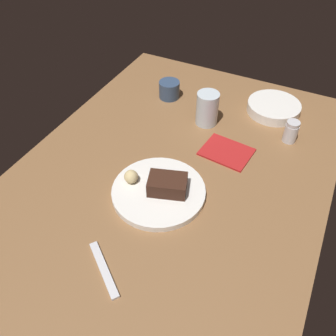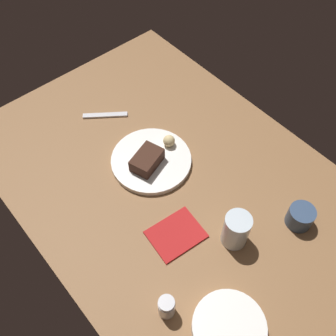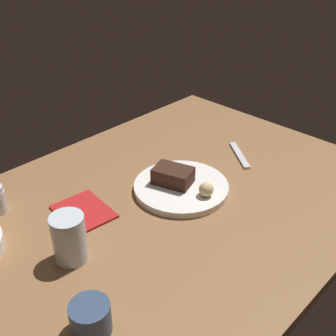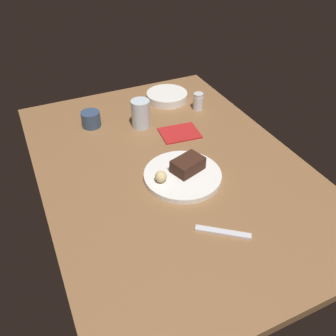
% 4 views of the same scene
% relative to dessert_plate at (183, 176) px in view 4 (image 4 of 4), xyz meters
% --- Properties ---
extents(dining_table, '(1.20, 0.84, 0.03)m').
position_rel_dessert_plate_xyz_m(dining_table, '(0.08, 0.01, -0.02)').
color(dining_table, brown).
rests_on(dining_table, ground).
extents(dessert_plate, '(0.25, 0.25, 0.02)m').
position_rel_dessert_plate_xyz_m(dessert_plate, '(0.00, 0.00, 0.00)').
color(dessert_plate, white).
rests_on(dessert_plate, dining_table).
extents(chocolate_cake_slice, '(0.09, 0.11, 0.04)m').
position_rel_dessert_plate_xyz_m(chocolate_cake_slice, '(0.01, -0.02, 0.03)').
color(chocolate_cake_slice, '#381E14').
rests_on(chocolate_cake_slice, dessert_plate).
extents(bread_roll, '(0.04, 0.04, 0.04)m').
position_rel_dessert_plate_xyz_m(bread_roll, '(-0.01, 0.08, 0.03)').
color(bread_roll, '#DBC184').
rests_on(bread_roll, dessert_plate).
extents(salt_shaker, '(0.04, 0.04, 0.07)m').
position_rel_dessert_plate_xyz_m(salt_shaker, '(0.37, -0.26, 0.03)').
color(salt_shaker, silver).
rests_on(salt_shaker, dining_table).
extents(water_glass, '(0.07, 0.07, 0.11)m').
position_rel_dessert_plate_xyz_m(water_glass, '(0.35, 0.00, 0.05)').
color(water_glass, silver).
rests_on(water_glass, dining_table).
extents(side_bowl, '(0.18, 0.18, 0.03)m').
position_rel_dessert_plate_xyz_m(side_bowl, '(0.50, -0.18, 0.01)').
color(side_bowl, white).
rests_on(side_bowl, dining_table).
extents(coffee_cup, '(0.07, 0.07, 0.06)m').
position_rel_dessert_plate_xyz_m(coffee_cup, '(0.43, 0.18, 0.02)').
color(coffee_cup, '#334766').
rests_on(coffee_cup, dining_table).
extents(dessert_spoon, '(0.10, 0.13, 0.01)m').
position_rel_dessert_plate_xyz_m(dessert_spoon, '(-0.25, 0.00, -0.01)').
color(dessert_spoon, silver).
rests_on(dessert_spoon, dining_table).
extents(folded_napkin, '(0.13, 0.15, 0.01)m').
position_rel_dessert_plate_xyz_m(folded_napkin, '(0.24, -0.11, -0.01)').
color(folded_napkin, '#B21E1E').
rests_on(folded_napkin, dining_table).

